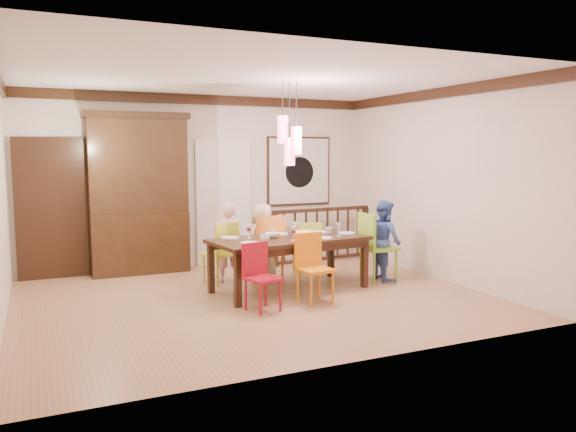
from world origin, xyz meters
name	(u,v)px	position (x,y,z in m)	size (l,w,h in m)	color
floor	(256,299)	(0.00, 0.00, 0.00)	(6.00, 6.00, 0.00)	#A77351
ceiling	(254,77)	(0.00, 0.00, 2.90)	(6.00, 6.00, 0.00)	white
wall_back	(203,181)	(0.00, 2.50, 1.45)	(6.00, 6.00, 0.00)	beige
wall_right	(439,185)	(3.00, 0.00, 1.45)	(5.00, 5.00, 0.00)	beige
crown_molding	(254,83)	(0.00, 0.00, 2.82)	(6.00, 5.00, 0.16)	black
panel_door	(52,211)	(-2.40, 2.45, 1.05)	(1.04, 0.07, 2.24)	black
white_doorway	(223,204)	(0.35, 2.46, 1.05)	(0.97, 0.05, 2.22)	silver
painting	(299,171)	(1.80, 2.46, 1.60)	(1.25, 0.06, 1.25)	black
pendant_cluster	(289,140)	(0.61, 0.25, 2.11)	(0.27, 0.21, 1.14)	#FF4C6C
dining_table	(289,243)	(0.61, 0.25, 0.67)	(2.30, 1.25, 0.75)	black
chair_far_left	(219,248)	(-0.17, 1.05, 0.53)	(0.53, 0.53, 0.92)	#BACB2A
chair_far_mid	(267,243)	(0.55, 0.96, 0.58)	(0.48, 0.48, 1.01)	orange
chair_far_right	(306,245)	(1.25, 1.01, 0.49)	(0.43, 0.43, 0.86)	#B3C83F
chair_near_left	(263,273)	(-0.12, -0.57, 0.48)	(0.46, 0.46, 0.83)	maroon
chair_near_mid	(315,264)	(0.63, -0.50, 0.51)	(0.44, 0.44, 0.90)	orange
chair_end_right	(379,242)	(2.07, 0.22, 0.59)	(0.48, 0.48, 1.04)	#7DB12C
china_hutch	(139,194)	(-1.11, 2.30, 1.29)	(1.63, 0.46, 2.57)	black
balustrade	(322,234)	(2.02, 1.95, 0.50)	(2.09, 0.25, 0.96)	black
person_far_left	(228,242)	(-0.02, 1.10, 0.60)	(0.44, 0.29, 1.20)	beige
person_far_mid	(262,241)	(0.54, 1.12, 0.58)	(0.57, 0.37, 1.16)	beige
person_end_right	(384,240)	(2.21, 0.28, 0.61)	(0.59, 0.46, 1.22)	#4060B5
serving_bowl	(304,234)	(0.82, 0.21, 0.79)	(0.34, 0.34, 0.08)	gold
small_bowl	(273,235)	(0.39, 0.36, 0.78)	(0.21, 0.21, 0.07)	white
cup_left	(265,238)	(0.15, 0.03, 0.80)	(0.13, 0.13, 0.10)	silver
cup_right	(329,231)	(1.30, 0.37, 0.80)	(0.10, 0.10, 0.09)	silver
plate_far_left	(230,238)	(-0.17, 0.56, 0.76)	(0.26, 0.26, 0.01)	white
plate_far_mid	(279,234)	(0.60, 0.60, 0.76)	(0.26, 0.26, 0.01)	white
plate_far_right	(321,232)	(1.25, 0.55, 0.76)	(0.26, 0.26, 0.01)	white
plate_near_left	(250,243)	(-0.07, 0.00, 0.76)	(0.26, 0.26, 0.01)	white
plate_near_mid	(323,238)	(1.01, -0.01, 0.76)	(0.26, 0.26, 0.01)	white
plate_end_right	(347,233)	(1.54, 0.27, 0.76)	(0.26, 0.26, 0.01)	white
wine_glass_a	(249,232)	(0.07, 0.43, 0.84)	(0.08, 0.08, 0.19)	#590C19
wine_glass_b	(296,229)	(0.79, 0.44, 0.84)	(0.08, 0.08, 0.19)	silver
wine_glass_c	(293,234)	(0.55, 0.00, 0.84)	(0.08, 0.08, 0.19)	#590C19
wine_glass_d	(339,230)	(1.31, 0.09, 0.84)	(0.08, 0.08, 0.19)	silver
napkin	(297,241)	(0.56, -0.11, 0.76)	(0.18, 0.14, 0.01)	#D83359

